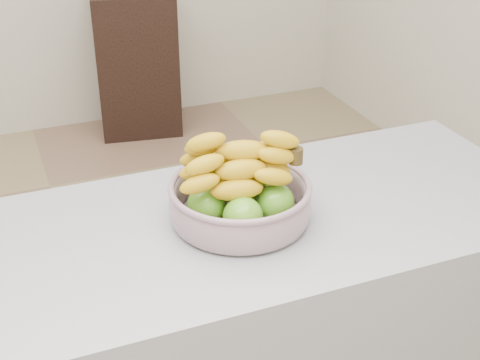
# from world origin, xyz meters

# --- Properties ---
(ground) EXTENTS (4.00, 4.00, 0.00)m
(ground) POSITION_xyz_m (0.00, 0.00, 0.00)
(ground) COLOR #8E7B57
(ground) RESTS_ON ground
(cabinet) EXTENTS (0.52, 0.44, 0.83)m
(cabinet) POSITION_xyz_m (0.63, 1.78, 0.42)
(cabinet) COLOR black
(cabinet) RESTS_ON ground
(fruit_bowl) EXTENTS (0.31, 0.31, 0.19)m
(fruit_bowl) POSITION_xyz_m (0.26, -0.78, 0.96)
(fruit_bowl) COLOR #A3ADC4
(fruit_bowl) RESTS_ON counter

